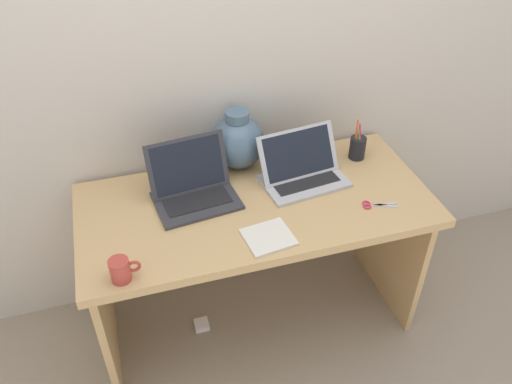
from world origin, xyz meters
name	(u,v)px	position (x,y,z in m)	size (l,w,h in m)	color
ground_plane	(256,318)	(0.00, 0.00, 0.00)	(6.00, 6.00, 0.00)	gray
back_wall	(230,64)	(0.00, 0.38, 1.20)	(4.40, 0.04, 2.40)	beige
desk	(256,231)	(0.00, 0.00, 0.59)	(1.47, 0.68, 0.76)	tan
laptop_left	(192,184)	(-0.24, 0.11, 0.82)	(0.36, 0.29, 0.25)	#333338
laptop_right	(301,168)	(0.23, 0.10, 0.81)	(0.38, 0.28, 0.21)	#B2B2B7
green_vase	(238,141)	(0.00, 0.28, 0.88)	(0.24, 0.24, 0.27)	slate
notebook_stack	(268,237)	(-0.02, -0.23, 0.76)	(0.18, 0.16, 0.01)	silver
coffee_mug	(121,270)	(-0.57, -0.28, 0.80)	(0.11, 0.07, 0.09)	#B23D33
pen_cup	(357,147)	(0.54, 0.18, 0.81)	(0.07, 0.07, 0.19)	black
scissors	(374,205)	(0.46, -0.16, 0.76)	(0.15, 0.08, 0.01)	#B7B7BC
power_brick	(202,325)	(-0.27, 0.02, 0.01)	(0.07, 0.07, 0.03)	white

